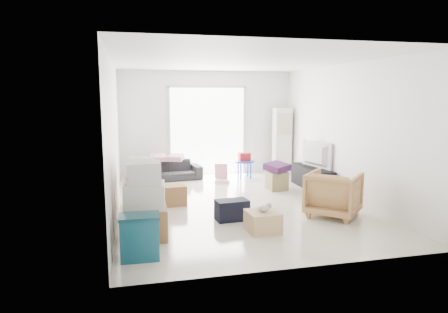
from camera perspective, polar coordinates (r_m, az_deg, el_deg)
name	(u,v)px	position (r m, az deg, el deg)	size (l,w,h in m)	color
room_shell	(237,134)	(7.55, 1.91, 3.21)	(4.98, 6.48, 3.18)	silver
sliding_door	(207,128)	(10.45, -2.38, 4.15)	(2.10, 0.04, 2.33)	white
ac_tower	(282,141)	(10.72, 8.27, 2.20)	(0.45, 0.30, 1.75)	silver
tv_console	(312,178)	(9.24, 12.49, -2.96)	(0.43, 1.43, 0.48)	black
television	(313,164)	(9.18, 12.56, -1.10)	(1.00, 0.58, 0.13)	black
sofa	(168,167)	(9.95, -7.99, -1.53)	(1.63, 0.47, 0.64)	#2B2B31
pillow_left	(158,152)	(9.87, -9.40, 0.59)	(0.40, 0.32, 0.13)	#B88690
pillow_right	(176,152)	(9.87, -6.90, 0.61)	(0.34, 0.27, 0.12)	#B88690
armchair	(334,192)	(7.18, 15.40, -4.88)	(0.83, 0.78, 0.85)	tan
storage_bins	(140,237)	(5.30, -11.97, -11.14)	(0.51, 0.36, 0.58)	#104658
box_stack_a	(145,205)	(5.92, -11.23, -6.79)	(0.64, 0.54, 1.14)	olive
box_stack_b	(143,194)	(6.74, -11.49, -5.26)	(0.64, 0.64, 1.07)	olive
box_stack_c	(143,184)	(7.73, -11.51, -3.89)	(0.64, 0.56, 0.84)	olive
loose_box	(173,195)	(7.76, -7.27, -5.41)	(0.46, 0.46, 0.38)	olive
duffel_bag	(232,210)	(6.76, 1.14, -7.64)	(0.54, 0.32, 0.34)	black
ottoman	(277,181)	(8.94, 7.56, -3.45)	(0.40, 0.40, 0.40)	#9D915B
blanket	(277,169)	(8.89, 7.59, -1.73)	(0.45, 0.45, 0.14)	#4A2050
kids_table	(244,160)	(10.08, 2.93, -0.50)	(0.52, 0.52, 0.65)	blue
toy_walker	(222,177)	(9.61, -0.30, -3.00)	(0.41, 0.38, 0.44)	silver
wood_crate	(263,222)	(6.23, 5.56, -9.24)	(0.47, 0.47, 0.32)	tan
plush_bunny	(265,208)	(6.19, 5.81, -7.31)	(0.25, 0.14, 0.12)	#B2ADA8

